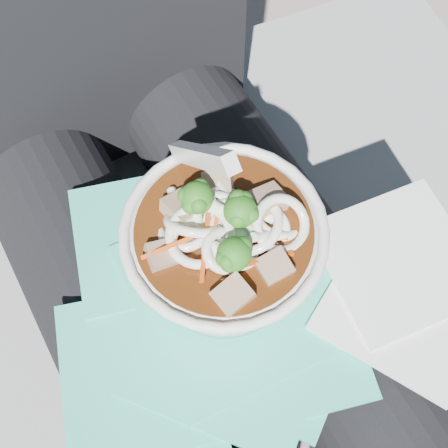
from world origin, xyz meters
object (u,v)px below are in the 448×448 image
person_body (170,228)px  udon_bowl (224,248)px  stone_ledge (169,294)px  plastic_bag (220,310)px  lap (213,308)px

person_body → udon_bowl: person_body is taller
stone_ledge → udon_bowl: bearing=-86.1°
person_body → udon_bowl: bearing=-83.8°
person_body → plastic_bag: (-0.01, -0.12, 0.06)m
lap → udon_bowl: (0.01, -0.00, 0.14)m
lap → udon_bowl: udon_bowl is taller
person_body → lap: bearing=-90.0°
lap → person_body: 0.09m
person_body → stone_ledge: bearing=90.0°
lap → udon_bowl: 0.14m
lap → udon_bowl: bearing=-24.8°
plastic_bag → stone_ledge: bearing=87.5°
stone_ledge → udon_bowl: size_ratio=5.05×
lap → plastic_bag: 0.09m
lap → plastic_bag: size_ratio=1.43×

